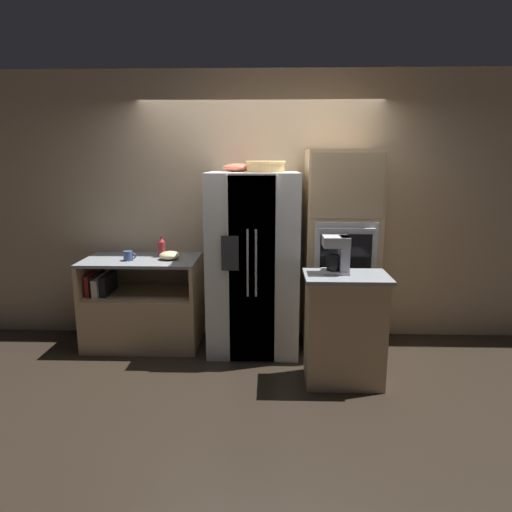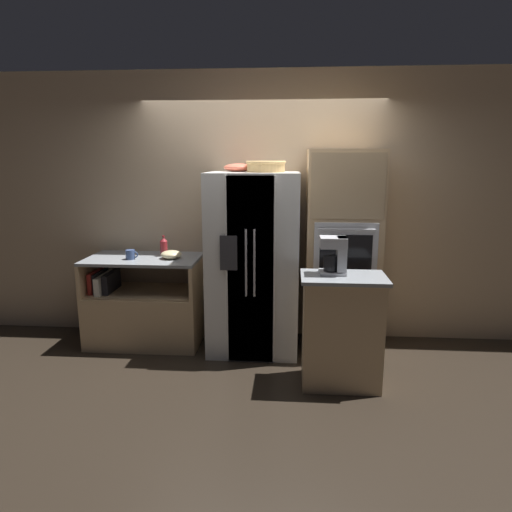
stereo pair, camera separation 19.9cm
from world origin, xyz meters
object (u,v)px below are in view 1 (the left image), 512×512
coffee_maker (338,253)px  refrigerator (253,263)px  fruit_bowl (238,168)px  bottle_tall (162,247)px  wall_oven (340,251)px  wicker_basket (266,166)px  mug (128,256)px  mixing_bowl (170,255)px

coffee_maker → refrigerator: bearing=138.2°
refrigerator → fruit_bowl: (-0.16, 0.11, 0.93)m
fruit_bowl → bottle_tall: size_ratio=1.37×
wall_oven → coffee_maker: (-0.13, -0.75, 0.13)m
wall_oven → fruit_bowl: (-1.03, 0.02, 0.82)m
refrigerator → coffee_maker: 1.02m
wall_oven → wicker_basket: wall_oven is taller
fruit_bowl → mug: bearing=-172.5°
bottle_tall → coffee_maker: coffee_maker is taller
wall_oven → bottle_tall: 1.83m
wicker_basket → coffee_maker: wicker_basket is taller
bottle_tall → mixing_bowl: bottle_tall is taller
refrigerator → wicker_basket: (0.12, -0.03, 0.95)m
wall_oven → mixing_bowl: wall_oven is taller
wicker_basket → mug: (-1.36, -0.01, -0.88)m
coffee_maker → mixing_bowl: bearing=156.4°
mug → mixing_bowl: 0.41m
mug → wall_oven: bearing=3.4°
mixing_bowl → mug: bearing=-170.6°
mug → coffee_maker: size_ratio=0.40×
wall_oven → bottle_tall: wall_oven is taller
wicker_basket → bottle_tall: 1.37m
wicker_basket → mixing_bowl: bearing=176.6°
wicker_basket → bottle_tall: size_ratio=1.76×
refrigerator → mug: (-1.25, -0.04, 0.07)m
wall_oven → refrigerator: bearing=-174.1°
fruit_bowl → mug: size_ratio=2.31×
fruit_bowl → wicker_basket: bearing=-25.8°
wall_oven → fruit_bowl: bearing=179.2°
refrigerator → bottle_tall: size_ratio=8.28×
wall_oven → mug: 2.13m
refrigerator → fruit_bowl: 0.95m
wall_oven → wicker_basket: (-0.76, -0.12, 0.84)m
wicker_basket → fruit_bowl: 0.31m
refrigerator → wicker_basket: wicker_basket is taller
refrigerator → bottle_tall: bearing=170.8°
wall_oven → wicker_basket: bearing=-171.1°
wall_oven → fruit_bowl: 1.32m
mixing_bowl → coffee_maker: bearing=-23.6°
refrigerator → mixing_bowl: (-0.85, 0.03, 0.07)m
wicker_basket → mixing_bowl: (-0.96, 0.06, -0.89)m
mug → mixing_bowl: mug is taller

